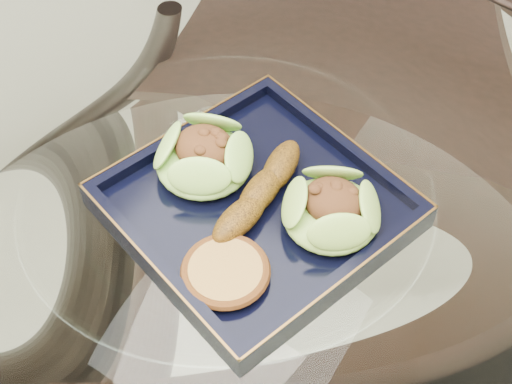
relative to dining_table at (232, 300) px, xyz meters
The scene contains 7 objects.
dining_table is the anchor object (origin of this frame).
dining_chair 0.55m from the dining_table, 105.84° to the left, with size 0.47×0.47×0.86m.
navy_plate 0.18m from the dining_table, 47.77° to the left, with size 0.27×0.27×0.02m, color black.
lettuce_wrap_left 0.21m from the dining_table, 146.73° to the left, with size 0.11×0.11×0.04m, color #4F8D29.
lettuce_wrap_right 0.23m from the dining_table, 23.14° to the left, with size 0.10×0.10×0.04m, color #5C932A.
roasted_plantain 0.20m from the dining_table, 54.02° to the left, with size 0.15×0.03×0.03m, color #68400B.
crumb_patty 0.21m from the dining_table, 58.42° to the right, with size 0.08×0.08×0.01m, color #A67F37.
Camera 1 is at (0.27, -0.38, 1.38)m, focal length 50.00 mm.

